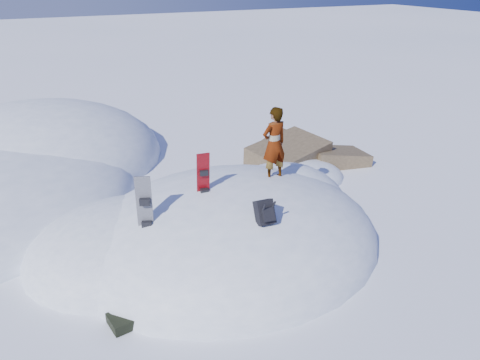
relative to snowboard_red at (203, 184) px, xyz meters
name	(u,v)px	position (x,y,z in m)	size (l,w,h in m)	color
ground	(230,244)	(0.60, 0.01, -1.64)	(120.00, 120.00, 0.00)	white
snow_mound	(219,240)	(0.43, 0.25, -1.64)	(8.00, 6.00, 3.00)	white
rock_outcrop	(297,169)	(4.32, 3.02, -1.63)	(4.68, 4.41, 1.68)	brown
snowboard_red	(203,184)	(0.00, 0.00, 0.00)	(0.29, 0.24, 1.44)	red
snowboard_dark	(145,215)	(-1.36, -0.38, -0.23)	(0.31, 0.25, 1.64)	black
backpack	(265,212)	(0.67, -1.46, -0.13)	(0.36, 0.47, 0.56)	black
gear_pile	(132,315)	(-2.05, -1.55, -1.52)	(0.93, 0.71, 0.25)	black
person	(274,144)	(1.79, 0.19, 0.54)	(0.62, 0.41, 1.70)	slate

